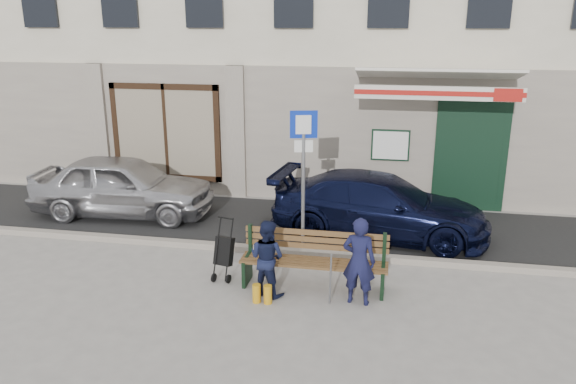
% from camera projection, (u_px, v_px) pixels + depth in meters
% --- Properties ---
extents(ground, '(80.00, 80.00, 0.00)m').
position_uv_depth(ground, '(240.00, 288.00, 9.24)').
color(ground, '#9E9991').
rests_on(ground, ground).
extents(asphalt_lane, '(60.00, 3.20, 0.01)m').
position_uv_depth(asphalt_lane, '(278.00, 223.00, 12.15)').
color(asphalt_lane, '#282828').
rests_on(asphalt_lane, ground).
extents(curb, '(60.00, 0.18, 0.12)m').
position_uv_depth(curb, '(261.00, 249.00, 10.64)').
color(curb, '#9E9384').
rests_on(curb, ground).
extents(car_silver, '(4.10, 1.83, 1.37)m').
position_uv_depth(car_silver, '(123.00, 186.00, 12.53)').
color(car_silver, '#B6B6BB').
rests_on(car_silver, ground).
extents(car_navy, '(4.54, 2.31, 1.26)m').
position_uv_depth(car_navy, '(380.00, 206.00, 11.33)').
color(car_navy, black).
rests_on(car_navy, ground).
extents(parking_sign, '(0.49, 0.15, 2.69)m').
position_uv_depth(parking_sign, '(303.00, 159.00, 10.22)').
color(parking_sign, gray).
rests_on(parking_sign, ground).
extents(bench, '(2.40, 1.17, 0.98)m').
position_uv_depth(bench, '(311.00, 262.00, 9.14)').
color(bench, brown).
rests_on(bench, ground).
extents(man, '(0.55, 0.40, 1.41)m').
position_uv_depth(man, '(359.00, 261.00, 8.56)').
color(man, '#141639').
rests_on(man, ground).
extents(woman, '(0.73, 0.66, 1.25)m').
position_uv_depth(woman, '(267.00, 258.00, 8.88)').
color(woman, '#131835').
rests_on(woman, ground).
extents(stroller, '(0.35, 0.46, 1.04)m').
position_uv_depth(stroller, '(224.00, 252.00, 9.49)').
color(stroller, black).
rests_on(stroller, ground).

